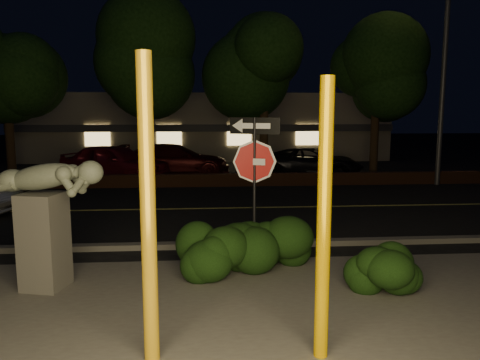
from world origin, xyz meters
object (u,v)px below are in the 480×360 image
at_px(signpost, 254,162).
at_px(parked_car_darkred, 175,160).
at_px(sculpture, 44,210).
at_px(yellow_pole_left, 148,213).
at_px(yellow_pole_right, 324,222).
at_px(parked_car_dark, 311,162).
at_px(parked_car_red, 115,163).
at_px(streetlight, 440,37).

bearing_deg(signpost, parked_car_darkred, 122.84).
relative_size(sculpture, parked_car_darkred, 0.43).
relative_size(yellow_pole_left, yellow_pole_right, 1.08).
bearing_deg(yellow_pole_left, parked_car_dark, 70.51).
distance_m(parked_car_darkred, parked_car_dark, 6.25).
relative_size(yellow_pole_left, sculpture, 1.65).
relative_size(yellow_pole_right, parked_car_red, 0.71).
distance_m(yellow_pole_left, signpost, 3.62).
height_order(yellow_pole_left, yellow_pole_right, yellow_pole_left).
relative_size(yellow_pole_right, parked_car_darkred, 0.66).
relative_size(signpost, parked_car_red, 0.60).
distance_m(yellow_pole_right, parked_car_red, 15.66).
bearing_deg(yellow_pole_right, sculpture, 147.66).
bearing_deg(parked_car_red, signpost, -133.81).
relative_size(signpost, parked_car_darkred, 0.56).
distance_m(yellow_pole_left, parked_car_red, 15.06).
bearing_deg(parked_car_dark, streetlight, -103.82).
bearing_deg(parked_car_darkred, yellow_pole_left, -176.06).
distance_m(signpost, streetlight, 13.16).
xyz_separation_m(signpost, parked_car_red, (-4.67, 11.44, -1.20)).
height_order(sculpture, parked_car_darkred, sculpture).
bearing_deg(sculpture, yellow_pole_left, -37.01).
xyz_separation_m(signpost, streetlight, (8.24, 9.53, 3.77)).
relative_size(yellow_pole_left, streetlight, 0.37).
height_order(yellow_pole_right, sculpture, yellow_pole_right).
xyz_separation_m(signpost, parked_car_dark, (3.97, 12.37, -1.35)).
xyz_separation_m(sculpture, streetlight, (11.77, 10.37, 4.44)).
distance_m(sculpture, parked_car_red, 12.34).
distance_m(yellow_pole_left, streetlight, 16.61).
distance_m(streetlight, parked_car_darkred, 12.16).
bearing_deg(sculpture, parked_car_red, 109.46).
xyz_separation_m(yellow_pole_left, parked_car_red, (-3.11, 14.70, -0.99)).
xyz_separation_m(yellow_pole_left, parked_car_darkred, (-0.69, 16.28, -1.05)).
xyz_separation_m(yellow_pole_right, parked_car_dark, (3.53, 15.71, -1.01)).
xyz_separation_m(streetlight, parked_car_darkred, (-10.50, 3.49, -5.04)).
relative_size(yellow_pole_right, sculpture, 1.53).
bearing_deg(yellow_pole_left, signpost, 64.37).
xyz_separation_m(streetlight, parked_car_red, (-12.91, 1.91, -4.98)).
bearing_deg(parked_car_darkred, sculpture, 176.29).
bearing_deg(yellow_pole_right, parked_car_dark, 77.34).
relative_size(streetlight, parked_car_dark, 2.09).
bearing_deg(parked_car_darkred, parked_car_dark, -94.44).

